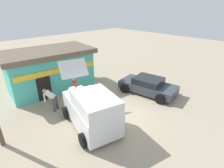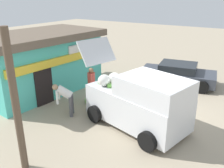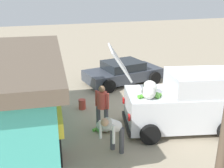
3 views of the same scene
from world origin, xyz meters
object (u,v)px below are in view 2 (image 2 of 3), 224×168
unloaded_banana_pile (91,100)px  paint_bucket (110,84)px  vendor_standing (91,83)px  customer_bending (65,96)px  parked_sedan (177,74)px  storefront_bar (40,61)px  delivery_van (139,102)px

unloaded_banana_pile → paint_bucket: size_ratio=1.95×
vendor_standing → paint_bucket: size_ratio=4.00×
customer_bending → unloaded_banana_pile: bearing=-7.0°
parked_sedan → vendor_standing: size_ratio=2.56×
vendor_standing → storefront_bar: bearing=91.7°
delivery_van → parked_sedan: delivery_van is taller
vendor_standing → customer_bending: vendor_standing is taller
storefront_bar → unloaded_banana_pile: storefront_bar is taller
delivery_van → vendor_standing: delivery_van is taller
storefront_bar → parked_sedan: (4.67, -5.68, -0.96)m
customer_bending → vendor_standing: bearing=-5.4°
customer_bending → unloaded_banana_pile: size_ratio=1.67×
delivery_van → storefront_bar: bearing=83.3°
storefront_bar → unloaded_banana_pile: bearing=-90.5°
unloaded_banana_pile → storefront_bar: bearing=89.5°
delivery_van → parked_sedan: 5.40m
delivery_van → vendor_standing: size_ratio=2.83×
parked_sedan → paint_bucket: (-2.62, 2.82, -0.36)m
delivery_van → paint_bucket: size_ratio=11.31×
vendor_standing → parked_sedan: bearing=-28.9°
storefront_bar → parked_sedan: bearing=-50.6°
delivery_van → paint_bucket: 4.24m
delivery_van → customer_bending: size_ratio=3.46×
delivery_van → unloaded_banana_pile: 2.99m
delivery_van → customer_bending: delivery_van is taller
parked_sedan → customer_bending: customer_bending is taller
paint_bucket → customer_bending: bearing=-177.6°
customer_bending → paint_bucket: customer_bending is taller
storefront_bar → paint_bucket: bearing=-54.4°
storefront_bar → customer_bending: (-1.48, -3.01, -0.67)m
storefront_bar → delivery_van: 6.03m
storefront_bar → customer_bending: size_ratio=4.88×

